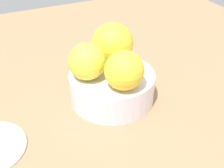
{
  "coord_description": "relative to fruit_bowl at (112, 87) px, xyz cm",
  "views": [
    {
      "loc": [
        -42.46,
        20.03,
        34.95
      ],
      "look_at": [
        0.0,
        0.0,
        3.31
      ],
      "focal_mm": 48.55,
      "sensor_mm": 36.0,
      "label": 1
    }
  ],
  "objects": [
    {
      "name": "ground_plane",
      "position": [
        0.0,
        0.0,
        -3.63
      ],
      "size": [
        110.0,
        110.0,
        2.0
      ],
      "primitive_type": "cube",
      "color": "#997551"
    },
    {
      "name": "orange_in_bowl_1",
      "position": [
        0.77,
        4.45,
        6.21
      ],
      "size": [
        6.66,
        6.66,
        6.66
      ],
      "primitive_type": "sphere",
      "color": "yellow",
      "rests_on": "fruit_bowl"
    },
    {
      "name": "orange_in_bowl_0",
      "position": [
        4.02,
        -2.01,
        6.84
      ],
      "size": [
        7.91,
        7.91,
        7.91
      ],
      "primitive_type": "sphere",
      "color": "yellow",
      "rests_on": "fruit_bowl"
    },
    {
      "name": "orange_in_bowl_2",
      "position": [
        -4.71,
        0.21,
        6.26
      ],
      "size": [
        6.75,
        6.75,
        6.75
      ],
      "primitive_type": "sphere",
      "color": "yellow",
      "rests_on": "fruit_bowl"
    },
    {
      "name": "fruit_bowl",
      "position": [
        0.0,
        0.0,
        0.0
      ],
      "size": [
        15.88,
        15.88,
        5.52
      ],
      "color": "silver",
      "rests_on": "ground_plane"
    }
  ]
}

